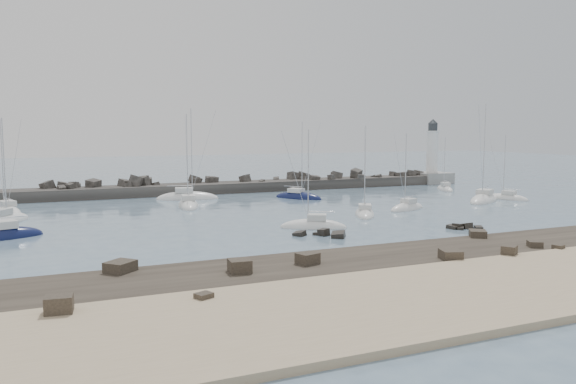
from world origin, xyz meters
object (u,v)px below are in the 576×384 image
object	(u,v)px
lighthouse	(432,169)
sailboat_2	(1,237)
sailboat_1	(7,212)
sailboat_6	(365,214)
sailboat_4	(187,198)
sailboat_10	(484,200)
sailboat_8	(407,209)
sailboat_9	(507,199)
sailboat_11	(445,190)
sailboat_0	(3,222)
sailboat_3	(188,206)
sailboat_7	(298,198)
sailboat_5	(314,227)

from	to	relation	value
lighthouse	sailboat_2	distance (m)	89.15
sailboat_1	sailboat_6	world-z (taller)	sailboat_1
sailboat_4	sailboat_10	distance (m)	48.39
lighthouse	sailboat_8	world-z (taller)	lighthouse
sailboat_1	sailboat_9	world-z (taller)	sailboat_1
sailboat_8	lighthouse	bearing A→B (deg)	47.76
sailboat_2	sailboat_11	size ratio (longest dim) A/B	1.25
sailboat_0	sailboat_6	bearing A→B (deg)	-15.43
sailboat_0	sailboat_3	bearing A→B (deg)	13.34
sailboat_0	sailboat_7	bearing A→B (deg)	11.32
sailboat_6	sailboat_7	world-z (taller)	sailboat_7
sailboat_3	sailboat_11	world-z (taller)	sailboat_3
sailboat_0	sailboat_5	world-z (taller)	sailboat_0
sailboat_4	sailboat_2	bearing A→B (deg)	-134.92
sailboat_8	sailboat_10	xyz separation A→B (m)	(16.97, 2.99, 0.01)
sailboat_3	sailboat_5	xyz separation A→B (m)	(8.93, -24.27, -0.00)
sailboat_1	sailboat_4	world-z (taller)	sailboat_4
sailboat_0	sailboat_11	bearing A→B (deg)	7.05
sailboat_2	sailboat_10	xyz separation A→B (m)	(69.21, 4.17, -0.01)
lighthouse	sailboat_2	size ratio (longest dim) A/B	1.06
sailboat_0	sailboat_9	bearing A→B (deg)	-4.84
sailboat_4	sailboat_7	size ratio (longest dim) A/B	1.17
lighthouse	sailboat_9	world-z (taller)	lighthouse
sailboat_2	sailboat_3	size ratio (longest dim) A/B	0.92
sailboat_5	sailboat_6	size ratio (longest dim) A/B	0.96
sailboat_6	sailboat_9	size ratio (longest dim) A/B	1.12
sailboat_4	sailboat_3	bearing A→B (deg)	-102.54
sailboat_6	sailboat_9	bearing A→B (deg)	10.68
sailboat_0	sailboat_2	world-z (taller)	sailboat_0
lighthouse	sailboat_7	distance (m)	41.39
sailboat_5	sailboat_9	bearing A→B (deg)	16.22
sailboat_2	sailboat_8	world-z (taller)	sailboat_2
sailboat_9	sailboat_2	bearing A→B (deg)	-176.37
sailboat_6	sailboat_10	world-z (taller)	sailboat_10
sailboat_5	sailboat_9	distance (m)	43.38
sailboat_2	sailboat_5	bearing A→B (deg)	-12.60
sailboat_11	sailboat_1	bearing A→B (deg)	-179.99
sailboat_11	sailboat_8	bearing A→B (deg)	-139.41
sailboat_0	sailboat_4	world-z (taller)	sailboat_4
sailboat_2	sailboat_7	xyz separation A→B (m)	(43.55, 19.89, -0.02)
sailboat_7	sailboat_9	distance (m)	34.60
lighthouse	sailboat_3	distance (m)	60.79
sailboat_5	sailboat_10	size ratio (longest dim) A/B	0.75
sailboat_5	sailboat_9	size ratio (longest dim) A/B	1.08
lighthouse	sailboat_2	world-z (taller)	lighthouse
sailboat_5	sailboat_9	xyz separation A→B (m)	(41.66, 12.11, -0.01)
sailboat_1	sailboat_11	xyz separation A→B (m)	(75.11, 0.02, -0.01)
sailboat_7	sailboat_11	distance (m)	31.09
sailboat_7	sailboat_10	xyz separation A→B (m)	(25.67, -15.72, 0.01)
sailboat_2	sailboat_11	world-z (taller)	sailboat_2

